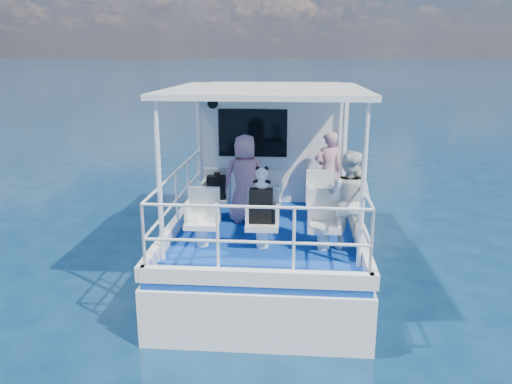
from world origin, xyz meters
TOP-DOWN VIEW (x-y plane):
  - ground at (0.00, 0.00)m, footprint 2000.00×2000.00m
  - hull at (0.00, 1.00)m, footprint 3.00×7.00m
  - deck at (0.00, 1.00)m, footprint 2.90×6.90m
  - cabin at (0.00, 2.30)m, footprint 2.85×2.00m
  - canopy at (0.00, -0.20)m, footprint 3.00×3.20m
  - canopy_posts at (0.00, -0.25)m, footprint 2.77×2.97m
  - railings at (0.00, -0.58)m, footprint 2.84×3.59m
  - seat_port_fwd at (-0.90, 0.20)m, footprint 0.48×0.46m
  - seat_center_fwd at (0.00, 0.20)m, footprint 0.48×0.46m
  - seat_stbd_fwd at (0.90, 0.20)m, footprint 0.48×0.46m
  - seat_port_aft at (-0.90, -1.10)m, footprint 0.48×0.46m
  - seat_center_aft at (0.00, -1.10)m, footprint 0.48×0.46m
  - seat_stbd_aft at (0.90, -1.10)m, footprint 0.48×0.46m
  - passenger_port_fwd at (-0.37, 0.09)m, footprint 0.63×0.50m
  - passenger_stbd_fwd at (1.07, 0.95)m, footprint 0.61×0.49m
  - passenger_stbd_aft at (1.25, -1.03)m, footprint 0.88×0.80m
  - backpack_port at (-0.87, 0.12)m, footprint 0.31×0.17m
  - backpack_center at (-0.02, -1.09)m, footprint 0.34×0.19m
  - compact_camera at (-0.86, 0.13)m, footprint 0.10×0.06m
  - panda at (-0.01, -1.07)m, footprint 0.22×0.18m

SIDE VIEW (x-z plane):
  - ground at x=0.00m, z-range 0.00..0.00m
  - hull at x=0.00m, z-range -0.80..0.80m
  - deck at x=0.00m, z-range 0.80..0.90m
  - seat_port_fwd at x=-0.90m, z-range 0.90..1.28m
  - seat_center_fwd at x=0.00m, z-range 0.90..1.28m
  - seat_stbd_fwd at x=0.90m, z-range 0.90..1.28m
  - seat_port_aft at x=-0.90m, z-range 0.90..1.28m
  - seat_center_aft at x=0.00m, z-range 0.90..1.28m
  - seat_stbd_aft at x=0.90m, z-range 0.90..1.28m
  - railings at x=0.00m, z-range 0.90..1.90m
  - backpack_port at x=-0.87m, z-range 1.28..1.68m
  - backpack_center at x=-0.02m, z-range 1.28..1.79m
  - passenger_stbd_fwd at x=1.07m, z-range 0.90..2.35m
  - passenger_stbd_aft at x=1.25m, z-range 0.90..2.36m
  - passenger_port_fwd at x=-0.37m, z-range 0.90..2.40m
  - compact_camera at x=-0.86m, z-range 1.68..1.74m
  - panda at x=-0.01m, z-range 1.79..2.12m
  - cabin at x=0.00m, z-range 0.90..3.10m
  - canopy_posts at x=0.00m, z-range 0.90..3.10m
  - canopy at x=0.00m, z-range 3.10..3.18m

